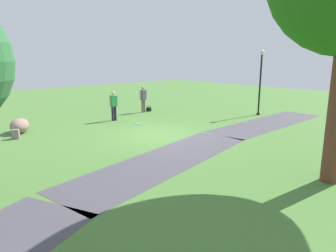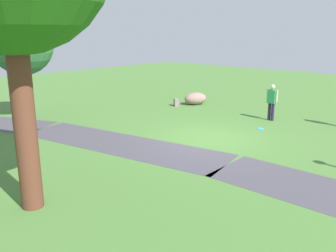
{
  "view_description": "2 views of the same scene",
  "coord_description": "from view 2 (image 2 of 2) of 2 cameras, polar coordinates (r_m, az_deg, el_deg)",
  "views": [
    {
      "loc": [
        8.36,
        9.95,
        3.35
      ],
      "look_at": [
        1.05,
        1.79,
        0.88
      ],
      "focal_mm": 32.86,
      "sensor_mm": 36.0,
      "label": 1
    },
    {
      "loc": [
        -7.52,
        10.38,
        3.83
      ],
      "look_at": [
        0.49,
        1.72,
        0.72
      ],
      "focal_mm": 38.69,
      "sensor_mm": 36.0,
      "label": 2
    }
  ],
  "objects": [
    {
      "name": "frisbee_on_grass",
      "position": [
        15.05,
        14.34,
        -0.4
      ],
      "size": [
        0.27,
        0.27,
        0.02
      ],
      "color": "#32A7CC",
      "rests_on": "ground"
    },
    {
      "name": "footpath_segment_mid",
      "position": [
        12.79,
        -7.62,
        -2.77
      ],
      "size": [
        8.26,
        3.62,
        0.01
      ],
      "color": "#49454F",
      "rests_on": "ground"
    },
    {
      "name": "young_tree_near_path",
      "position": [
        16.95,
        -22.04,
        11.74
      ],
      "size": [
        2.61,
        2.61,
        4.57
      ],
      "color": "brown",
      "rests_on": "ground"
    },
    {
      "name": "man_near_boulder",
      "position": [
        16.43,
        16.05,
        3.98
      ],
      "size": [
        0.52,
        0.25,
        1.59
      ],
      "color": "#251937",
      "rests_on": "ground"
    },
    {
      "name": "ground_plane",
      "position": [
        13.38,
        6.56,
        -1.95
      ],
      "size": [
        48.0,
        48.0,
        0.0
      ],
      "primitive_type": "plane",
      "color": "#4B7836"
    },
    {
      "name": "lawn_boulder",
      "position": [
        19.42,
        4.34,
        4.34
      ],
      "size": [
        1.24,
        1.45,
        0.65
      ],
      "color": "gray",
      "rests_on": "ground"
    },
    {
      "name": "backpack_by_boulder",
      "position": [
        18.98,
        1.31,
        3.73
      ],
      "size": [
        0.34,
        0.35,
        0.4
      ],
      "color": "gray",
      "rests_on": "ground"
    }
  ]
}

